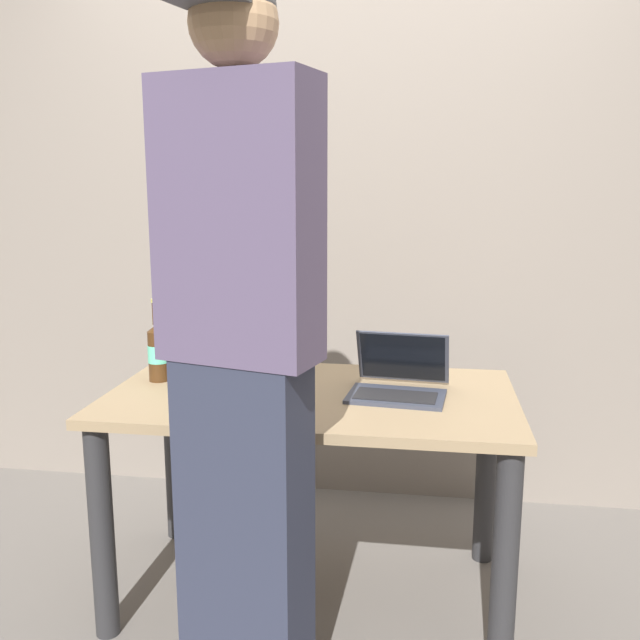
# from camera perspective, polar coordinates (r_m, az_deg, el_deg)

# --- Properties ---
(ground_plane) EXTENTS (8.00, 8.00, 0.00)m
(ground_plane) POSITION_cam_1_polar(r_m,az_deg,el_deg) (2.67, -0.66, -21.48)
(ground_plane) COLOR slate
(ground_plane) RESTS_ON ground
(desk) EXTENTS (1.36, 0.77, 0.75)m
(desk) POSITION_cam_1_polar(r_m,az_deg,el_deg) (2.39, -0.70, -9.17)
(desk) COLOR #9E8460
(desk) RESTS_ON ground
(laptop) EXTENTS (0.34, 0.32, 0.20)m
(laptop) POSITION_cam_1_polar(r_m,az_deg,el_deg) (2.34, 6.51, -4.96)
(laptop) COLOR #383D4C
(laptop) RESTS_ON desk
(beer_bottle_green) EXTENTS (0.06, 0.06, 0.31)m
(beer_bottle_green) POSITION_cam_1_polar(r_m,az_deg,el_deg) (2.64, -11.29, -1.57)
(beer_bottle_green) COLOR #1E5123
(beer_bottle_green) RESTS_ON desk
(beer_bottle_dark) EXTENTS (0.07, 0.07, 0.30)m
(beer_bottle_dark) POSITION_cam_1_polar(r_m,az_deg,el_deg) (2.52, -13.18, -2.45)
(beer_bottle_dark) COLOR #472B14
(beer_bottle_dark) RESTS_ON desk
(beer_bottle_amber) EXTENTS (0.06, 0.06, 0.30)m
(beer_bottle_amber) POSITION_cam_1_polar(r_m,az_deg,el_deg) (2.55, -10.22, -2.12)
(beer_bottle_amber) COLOR brown
(beer_bottle_amber) RESTS_ON desk
(beer_bottle_brown) EXTENTS (0.08, 0.08, 0.29)m
(beer_bottle_brown) POSITION_cam_1_polar(r_m,az_deg,el_deg) (2.45, -9.45, -2.69)
(beer_bottle_brown) COLOR #333333
(beer_bottle_brown) RESTS_ON desk
(person_figure) EXTENTS (0.43, 0.34, 1.95)m
(person_figure) POSITION_cam_1_polar(r_m,az_deg,el_deg) (1.78, -6.53, -2.26)
(person_figure) COLOR #2D3347
(person_figure) RESTS_ON ground
(coffee_mug) EXTENTS (0.11, 0.07, 0.10)m
(coffee_mug) POSITION_cam_1_polar(r_m,az_deg,el_deg) (2.13, -3.89, -6.37)
(coffee_mug) COLOR #BF4C33
(coffee_mug) RESTS_ON desk
(back_wall) EXTENTS (6.00, 0.10, 2.60)m
(back_wall) POSITION_cam_1_polar(r_m,az_deg,el_deg) (3.13, 1.93, 8.66)
(back_wall) COLOR gray
(back_wall) RESTS_ON ground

